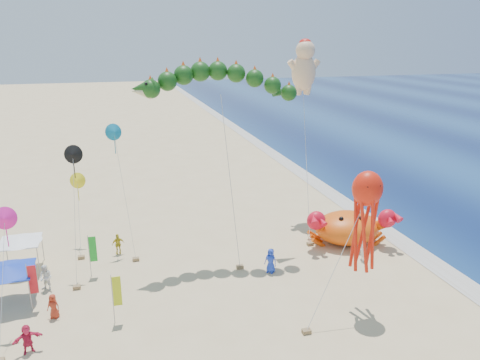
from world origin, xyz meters
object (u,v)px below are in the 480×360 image
object	(u,v)px
crab_inflatable	(348,227)
canopy_white	(19,239)
cherub_kite	(304,66)
canopy_blue	(6,269)
dragon_kite	(218,87)
octopus_kite	(365,213)

from	to	relation	value
crab_inflatable	canopy_white	bearing A→B (deg)	175.19
cherub_kite	canopy_blue	world-z (taller)	cherub_kite
dragon_kite	crab_inflatable	bearing A→B (deg)	-4.86
crab_inflatable	octopus_kite	bearing A→B (deg)	-114.08
crab_inflatable	cherub_kite	distance (m)	14.76
cherub_kite	canopy_white	bearing A→B (deg)	-167.16
crab_inflatable	dragon_kite	world-z (taller)	dragon_kite
dragon_kite	canopy_white	bearing A→B (deg)	175.22
cherub_kite	canopy_white	size ratio (longest dim) A/B	5.34
dragon_kite	canopy_blue	size ratio (longest dim) A/B	4.18
cherub_kite	canopy_blue	xyz separation A→B (m)	(-24.15, -10.16, -11.56)
crab_inflatable	canopy_blue	world-z (taller)	crab_inflatable
crab_inflatable	octopus_kite	size ratio (longest dim) A/B	0.82
canopy_blue	canopy_white	bearing A→B (deg)	89.20
canopy_blue	dragon_kite	bearing A→B (deg)	13.23
cherub_kite	canopy_blue	distance (m)	28.64
canopy_white	canopy_blue	bearing A→B (deg)	-90.80
canopy_blue	canopy_white	xyz separation A→B (m)	(0.07, 4.68, -0.00)
dragon_kite	canopy_blue	distance (m)	18.44
cherub_kite	octopus_kite	size ratio (longest dim) A/B	1.82
dragon_kite	canopy_blue	xyz separation A→B (m)	(-14.69, -3.45, -10.60)
dragon_kite	canopy_white	size ratio (longest dim) A/B	4.70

